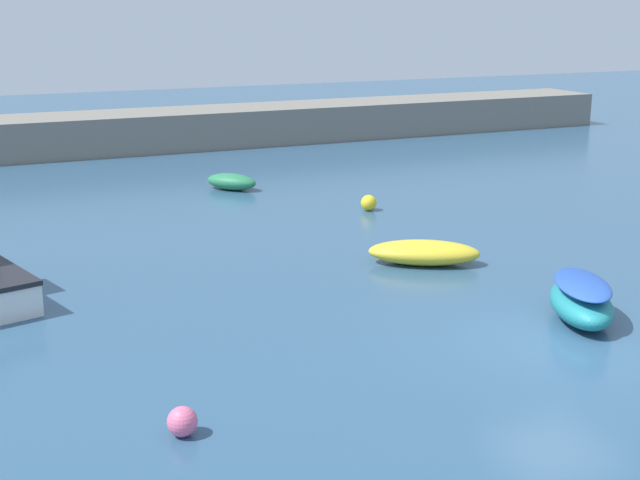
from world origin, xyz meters
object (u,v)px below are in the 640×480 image
Objects in this scene: open_tender_yellow at (424,253)px; mooring_buoy_yellow at (369,203)px; rowboat_with_red_cover at (581,300)px; mooring_buoy_pink at (182,422)px; fishing_dinghy_green at (231,182)px.

mooring_buoy_yellow is (1.61, 6.52, -0.06)m from open_tender_yellow.
rowboat_with_red_cover is 5.99× the size of mooring_buoy_pink.
rowboat_with_red_cover is (2.59, -17.33, 0.18)m from fishing_dinghy_green.
mooring_buoy_pink is (-8.94, -7.17, -0.08)m from open_tender_yellow.
open_tender_yellow is at bearing 36.79° from rowboat_with_red_cover.
open_tender_yellow is at bearing -103.86° from mooring_buoy_yellow.
open_tender_yellow reaches higher than fishing_dinghy_green.
mooring_buoy_pink is at bearing 68.75° from open_tender_yellow.
mooring_buoy_pink is (-10.55, -13.68, -0.02)m from mooring_buoy_yellow.
open_tender_yellow is (1.64, -11.91, 0.02)m from fishing_dinghy_green.
mooring_buoy_yellow is at bearing 52.38° from mooring_buoy_pink.
fishing_dinghy_green is 17.53m from rowboat_with_red_cover.
rowboat_with_red_cover is at bearing 149.37° from fishing_dinghy_green.
rowboat_with_red_cover is at bearing 130.02° from open_tender_yellow.
mooring_buoy_yellow is at bearing -73.83° from open_tender_yellow.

